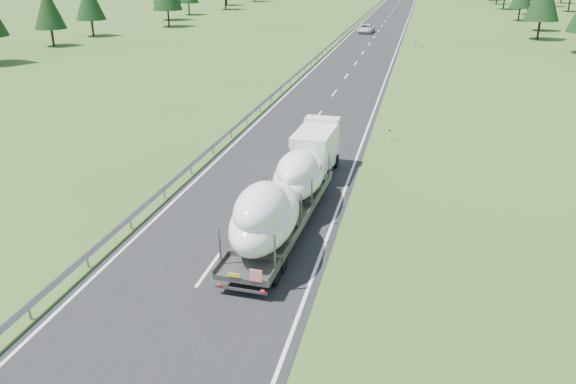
# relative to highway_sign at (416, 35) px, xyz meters

# --- Properties ---
(road_surface) EXTENTS (10.00, 400.00, 0.02)m
(road_surface) POSITION_rel_highway_sign_xyz_m (-7.20, 20.00, -1.80)
(road_surface) COLOR black
(road_surface) RESTS_ON ground
(guardrail) EXTENTS (0.10, 400.00, 0.76)m
(guardrail) POSITION_rel_highway_sign_xyz_m (-12.50, 19.94, -1.21)
(guardrail) COLOR slate
(guardrail) RESTS_ON ground
(marker_posts) EXTENTS (0.13, 350.08, 1.00)m
(marker_posts) POSITION_rel_highway_sign_xyz_m (-0.70, 75.00, -1.27)
(marker_posts) COLOR silver
(marker_posts) RESTS_ON ground
(highway_sign) EXTENTS (0.08, 0.90, 2.60)m
(highway_sign) POSITION_rel_highway_sign_xyz_m (0.00, 0.00, 0.00)
(highway_sign) COLOR slate
(highway_sign) RESTS_ON ground
(boat_truck) EXTENTS (3.03, 17.22, 3.89)m
(boat_truck) POSITION_rel_highway_sign_xyz_m (-4.85, -65.29, 0.22)
(boat_truck) COLOR white
(boat_truck) RESTS_ON ground
(distant_van) EXTENTS (2.97, 5.70, 1.53)m
(distant_van) POSITION_rel_highway_sign_xyz_m (-9.19, 15.50, -1.04)
(distant_van) COLOR silver
(distant_van) RESTS_ON ground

